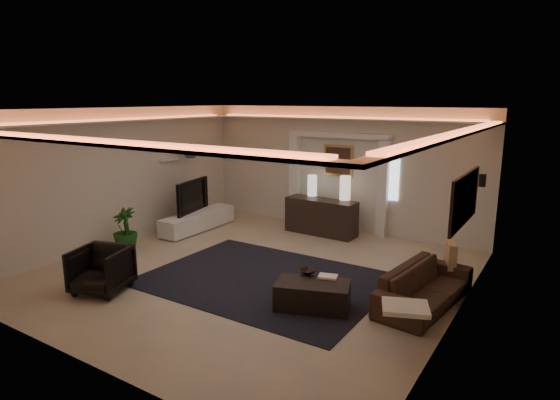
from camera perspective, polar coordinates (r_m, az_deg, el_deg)
The scene contains 33 objects.
floor at distance 8.60m, azimuth -3.31°, elevation -8.74°, with size 7.00×7.00×0.00m, color tan.
ceiling at distance 8.03m, azimuth -3.57°, elevation 10.97°, with size 7.00×7.00×0.00m, color white.
wall_back at distance 11.17m, azimuth 7.17°, elevation 3.80°, with size 7.00×7.00×0.00m, color beige.
wall_front at distance 5.82m, azimuth -24.16°, elevation -5.11°, with size 7.00×7.00×0.00m, color beige.
wall_left at distance 10.60m, azimuth -18.97°, elevation 2.77°, with size 7.00×7.00×0.00m, color beige.
wall_right at distance 6.80m, azimuth 21.22°, elevation -2.45°, with size 7.00×7.00×0.00m, color beige.
cove_soffit at distance 8.04m, azimuth -3.55°, elevation 8.97°, with size 7.00×7.00×0.04m, color silver.
daylight_slit at distance 10.67m, azimuth 13.67°, elevation 2.60°, with size 0.25×0.03×1.00m, color white.
area_rug at distance 8.23m, azimuth -1.85°, elevation -9.67°, with size 4.00×3.00×0.01m, color black.
pilaster_left at distance 11.67m, azimuth 1.81°, elevation 2.51°, with size 0.22×0.20×2.20m, color silver.
pilaster_right at distance 10.70m, azimuth 12.45°, elevation 1.33°, with size 0.22×0.20×2.20m, color silver.
alcove_header at distance 10.99m, azimuth 7.05°, elevation 7.86°, with size 2.52×0.20×0.12m, color silver.
painting_frame at distance 11.11m, azimuth 7.13°, elevation 4.80°, with size 0.74×0.04×0.74m, color tan.
painting_canvas at distance 11.09m, azimuth 7.07°, elevation 4.78°, with size 0.62×0.02×0.62m, color #4C2D1E.
art_panel_frame at distance 7.04m, azimuth 21.63°, elevation 0.09°, with size 0.04×1.64×0.74m, color black.
art_panel_gold at distance 7.05m, azimuth 21.44°, elevation 0.11°, with size 0.02×1.50×0.62m, color tan.
wall_sconce at distance 8.90m, azimuth 23.46°, elevation 2.21°, with size 0.12×0.12×0.22m, color black.
wall_niche at distance 11.44m, azimuth -13.38°, elevation 4.77°, with size 0.10×0.55×0.04m, color silver.
console at distance 10.83m, azimuth 5.03°, elevation -2.09°, with size 1.67×0.52×0.83m, color black.
lamp_left at distance 11.09m, azimuth 3.96°, elevation 1.92°, with size 0.22×0.22×0.50m, color silver.
lamp_right at distance 10.72m, azimuth 7.95°, elevation 1.46°, with size 0.25×0.25×0.55m, color beige.
media_ledge at distance 11.34m, azimuth -9.97°, elevation -2.49°, with size 0.53×2.13×0.40m, color silver.
tv at distance 11.36m, azimuth -11.19°, elevation 0.65°, with size 0.18×1.34×0.77m, color black.
figurine at distance 11.69m, azimuth -9.77°, elevation 0.06°, with size 0.13×0.13×0.34m, color black.
ginger_jar at distance 11.52m, azimuth -10.87°, elevation 5.94°, with size 0.35×0.35×0.36m, color #4D5A67.
plant at distance 10.16m, azimuth -18.40°, elevation -3.40°, with size 0.50×0.50×0.89m, color #14400E.
sofa at distance 7.53m, azimuth 17.26°, elevation -10.03°, with size 0.79×2.02×0.59m, color black.
throw_blanket at distance 6.13m, azimuth 15.07°, elevation -12.56°, with size 0.56×0.46×0.06m, color beige.
throw_pillow at distance 8.27m, azimuth 20.09°, elevation -6.31°, with size 0.13×0.43×0.43m, color tan.
coffee_table at distance 7.13m, azimuth 4.00°, elevation -11.53°, with size 1.09×0.59×0.41m, color black.
bowl at distance 7.39m, azimuth 3.43°, elevation -8.65°, with size 0.26×0.26×0.06m, color black.
magazine at distance 7.25m, azimuth 5.86°, elevation -9.28°, with size 0.28×0.20×0.03m, color #FBEACD.
armchair at distance 8.16m, azimuth -20.98°, elevation -7.96°, with size 0.80×0.82×0.75m, color black.
Camera 1 is at (4.72, -6.49, 3.08)m, focal length 29.97 mm.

